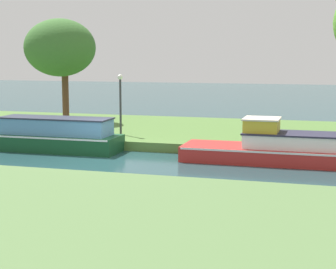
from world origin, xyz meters
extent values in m
plane|color=#214449|center=(0.00, 0.00, 0.00)|extent=(120.00, 120.00, 0.00)
cube|color=#4E7334|center=(0.00, 7.00, 0.20)|extent=(72.00, 10.00, 0.40)
cube|color=#164928|center=(-3.05, 1.20, 0.35)|extent=(6.15, 1.80, 0.70)
cube|color=silver|center=(-3.05, 1.20, 0.66)|extent=(6.02, 1.83, 0.07)
cube|color=#598DBE|center=(-2.77, 1.20, 1.04)|extent=(4.78, 1.37, 0.68)
cube|color=#262A3B|center=(-2.77, 1.20, 1.41)|extent=(4.88, 1.44, 0.06)
cube|color=red|center=(7.47, 1.20, 0.29)|extent=(9.09, 2.12, 0.59)
cube|color=silver|center=(7.47, 1.20, 0.55)|extent=(8.91, 2.15, 0.07)
cube|color=white|center=(7.93, 1.20, 0.84)|extent=(5.24, 1.61, 0.52)
cube|color=#27263A|center=(7.93, 1.20, 1.13)|extent=(5.34, 1.70, 0.06)
cube|color=gold|center=(5.94, 1.20, 1.37)|extent=(1.27, 1.36, 0.53)
cube|color=beige|center=(5.94, 1.20, 1.66)|extent=(1.37, 1.44, 0.06)
cylinder|color=brown|center=(-6.19, 8.94, 1.99)|extent=(0.38, 0.38, 3.19)
ellipsoid|color=#3C6C2F|center=(-6.19, 8.38, 4.47)|extent=(4.15, 3.22, 3.21)
cylinder|color=#333338|center=(-0.88, 3.94, 1.67)|extent=(0.10, 0.10, 2.55)
sphere|color=white|center=(-0.88, 3.94, 3.07)|extent=(0.24, 0.24, 0.24)
cylinder|color=#563320|center=(5.83, 2.63, 0.68)|extent=(0.20, 0.20, 0.55)
camera|label=1|loc=(8.42, -19.95, 4.05)|focal=59.43mm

